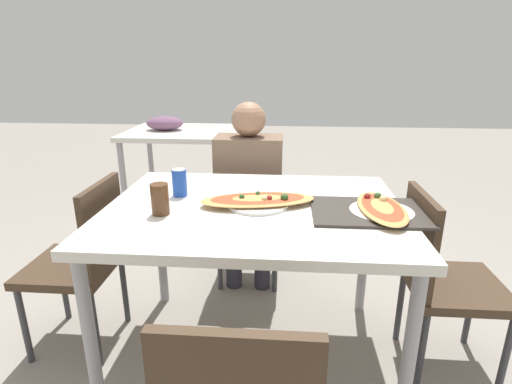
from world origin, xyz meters
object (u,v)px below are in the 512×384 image
Objects in this scene: dining_table at (254,221)px; person_seated at (249,181)px; chair_far_seated at (251,205)px; pizza_second at (381,209)px; soda_can at (179,183)px; pizza_main at (258,201)px; drink_glass at (160,199)px; chair_side_left at (84,257)px; chair_side_right at (441,274)px.

person_seated is (-0.09, 0.70, -0.04)m from dining_table.
chair_far_seated is 2.08× the size of pizza_second.
soda_can is at bearing 169.85° from pizza_second.
pizza_main is at bearing 173.44° from pizza_second.
soda_can is 0.23m from drink_glass.
chair_side_left is at bearing 41.92° from person_seated.
soda_can is (-0.26, -0.70, 0.36)m from chair_far_seated.
chair_far_seated is 0.22m from person_seated.
chair_far_seated is 0.74× the size of person_seated.
pizza_main is (0.11, -0.80, 0.32)m from chair_far_seated.
person_seated is at bearing 129.23° from pizza_second.
chair_far_seated and chair_side_left have the same top height.
pizza_main reaches higher than dining_table.
pizza_main reaches higher than pizza_second.
drink_glass is at bearing -94.63° from soda_can.
chair_far_seated is at bearing 97.50° from pizza_main.
chair_side_right is 1.25m from drink_glass.
pizza_main is at bearing 98.70° from person_seated.
pizza_second is (-0.30, -0.05, 0.32)m from chair_side_right.
drink_glass is (-0.37, -0.13, 0.13)m from dining_table.
person_seated is 0.67m from soda_can.
chair_far_seated is at bearing -43.58° from chair_side_left.
chair_side_right is 2.08× the size of pizza_second.
chair_side_left is (-0.73, -0.77, 0.00)m from chair_far_seated.
chair_side_left is at bearing 177.62° from pizza_main.
chair_side_right is at bearing 6.17° from drink_glass.
pizza_second reaches higher than dining_table.
drink_glass reaches higher than dining_table.
dining_table is 2.43× the size of pizza_main.
pizza_second is (0.87, -0.16, -0.04)m from soda_can.
chair_side_right is at bearing -91.37° from chair_side_left.
pizza_main is at bearing -14.99° from soda_can.
dining_table is at bearing 97.39° from person_seated.
pizza_main is (-0.81, 0.00, 0.32)m from chair_side_right.
soda_can reaches higher than chair_far_seated.
chair_side_left is 0.74× the size of person_seated.
soda_can is 0.99× the size of drink_glass.
chair_side_left is 1.00m from person_seated.
dining_table is 10.07× the size of soda_can.
chair_side_right is 0.87m from pizza_main.
pizza_main is 0.38m from soda_can.
pizza_main is at bearing -90.32° from chair_side_right.
chair_side_right is at bearing 142.66° from person_seated.
pizza_second is at bearing -10.15° from soda_can.
pizza_second is at bearing -6.56° from pizza_main.
chair_side_right reaches higher than pizza_main.
chair_far_seated is 0.83m from soda_can.
chair_side_right is 6.76× the size of soda_can.
pizza_second is (0.61, -0.86, 0.32)m from chair_far_seated.
pizza_second is (0.89, 0.08, -0.04)m from drink_glass.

